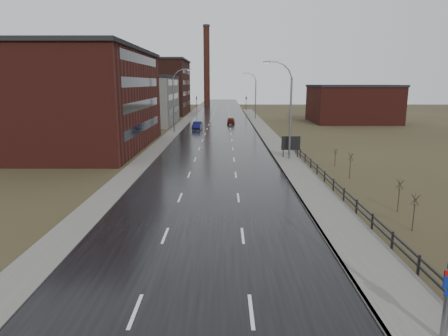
{
  "coord_description": "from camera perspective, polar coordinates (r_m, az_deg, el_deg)",
  "views": [
    {
      "loc": [
        1.26,
        -10.27,
        8.92
      ],
      "look_at": [
        1.18,
        17.41,
        3.0
      ],
      "focal_mm": 32.0,
      "sensor_mm": 36.0,
      "label": 1
    }
  ],
  "objects": [
    {
      "name": "road",
      "position": [
        70.84,
        -0.85,
        4.86
      ],
      "size": [
        14.0,
        300.0,
        0.06
      ],
      "primitive_type": "cube",
      "color": "black",
      "rests_on": "ground"
    },
    {
      "name": "sidewalk_right",
      "position": [
        46.7,
        9.21,
        1.02
      ],
      "size": [
        3.2,
        180.0,
        0.18
      ],
      "primitive_type": "cube",
      "color": "#595651",
      "rests_on": "ground"
    },
    {
      "name": "curb_right",
      "position": [
        46.49,
        7.36,
        1.02
      ],
      "size": [
        0.16,
        180.0,
        0.18
      ],
      "primitive_type": "cube",
      "color": "slate",
      "rests_on": "ground"
    },
    {
      "name": "sidewalk_left",
      "position": [
        71.45,
        -7.46,
        4.85
      ],
      "size": [
        2.4,
        260.0,
        0.12
      ],
      "primitive_type": "cube",
      "color": "#595651",
      "rests_on": "ground"
    },
    {
      "name": "warehouse_near",
      "position": [
        59.62,
        -22.03,
        9.13
      ],
      "size": [
        22.44,
        28.56,
        13.5
      ],
      "color": "#471914",
      "rests_on": "ground"
    },
    {
      "name": "warehouse_mid",
      "position": [
        90.42,
        -12.29,
        9.48
      ],
      "size": [
        16.32,
        20.4,
        10.5
      ],
      "color": "slate",
      "rests_on": "ground"
    },
    {
      "name": "warehouse_far",
      "position": [
        120.74,
        -11.64,
        11.28
      ],
      "size": [
        26.52,
        24.48,
        15.5
      ],
      "color": "#331611",
      "rests_on": "ground"
    },
    {
      "name": "building_right",
      "position": [
        96.84,
        17.84,
        8.74
      ],
      "size": [
        18.36,
        16.32,
        8.5
      ],
      "color": "#471914",
      "rests_on": "ground"
    },
    {
      "name": "smokestack",
      "position": [
        160.57,
        -2.49,
        14.41
      ],
      "size": [
        2.7,
        2.7,
        30.7
      ],
      "color": "#331611",
      "rests_on": "ground"
    },
    {
      "name": "streetlight_right_mid",
      "position": [
        46.93,
        9.14,
        8.16
      ],
      "size": [
        3.36,
        0.28,
        11.35
      ],
      "color": "slate",
      "rests_on": "ground"
    },
    {
      "name": "streetlight_left",
      "position": [
        72.89,
        -6.98,
        9.56
      ],
      "size": [
        3.36,
        0.28,
        11.35
      ],
      "color": "slate",
      "rests_on": "ground"
    },
    {
      "name": "streetlight_right_far",
      "position": [
        100.58,
        4.37,
        10.28
      ],
      "size": [
        3.36,
        0.28,
        11.35
      ],
      "color": "slate",
      "rests_on": "ground"
    },
    {
      "name": "guardrail",
      "position": [
        31.08,
        17.11,
        -3.79
      ],
      "size": [
        0.1,
        53.05,
        1.1
      ],
      "color": "black",
      "rests_on": "ground"
    },
    {
      "name": "shrub_c",
      "position": [
        27.04,
        25.51,
        -5.65
      ],
      "size": [
        0.55,
        0.58,
        2.34
      ],
      "color": "#382D23",
      "rests_on": "ground"
    },
    {
      "name": "shrub_d",
      "position": [
        30.52,
        23.72,
        -3.53
      ],
      "size": [
        0.56,
        0.59,
        2.36
      ],
      "color": "#382D23",
      "rests_on": "ground"
    },
    {
      "name": "shrub_e",
      "position": [
        39.45,
        17.59,
        0.41
      ],
      "size": [
        0.59,
        0.62,
        2.5
      ],
      "color": "#382D23",
      "rests_on": "ground"
    },
    {
      "name": "shrub_f",
      "position": [
        45.15,
        15.61,
        1.53
      ],
      "size": [
        0.46,
        0.48,
        1.9
      ],
      "color": "#382D23",
      "rests_on": "ground"
    },
    {
      "name": "billboard",
      "position": [
        48.4,
        9.51,
        3.44
      ],
      "size": [
        2.25,
        0.17,
        2.7
      ],
      "color": "black",
      "rests_on": "ground"
    },
    {
      "name": "traffic_light_left",
      "position": [
        130.67,
        -3.95,
        10.15
      ],
      "size": [
        0.58,
        2.73,
        5.3
      ],
      "color": "black",
      "rests_on": "ground"
    },
    {
      "name": "traffic_light_right",
      "position": [
        130.51,
        3.19,
        10.16
      ],
      "size": [
        0.58,
        2.73,
        5.3
      ],
      "color": "black",
      "rests_on": "ground"
    },
    {
      "name": "car_near",
      "position": [
        77.85,
        -3.81,
        6.03
      ],
      "size": [
        1.92,
        4.72,
        1.52
      ],
      "primitive_type": "imported",
      "rotation": [
        0.0,
        0.0,
        -0.07
      ],
      "color": "#0B0B38",
      "rests_on": "ground"
    },
    {
      "name": "car_far",
      "position": [
        88.97,
        1.01,
        6.78
      ],
      "size": [
        1.76,
        4.21,
        1.42
      ],
      "primitive_type": "imported",
      "rotation": [
        0.0,
        0.0,
        3.12
      ],
      "color": "#52140D",
      "rests_on": "ground"
    }
  ]
}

